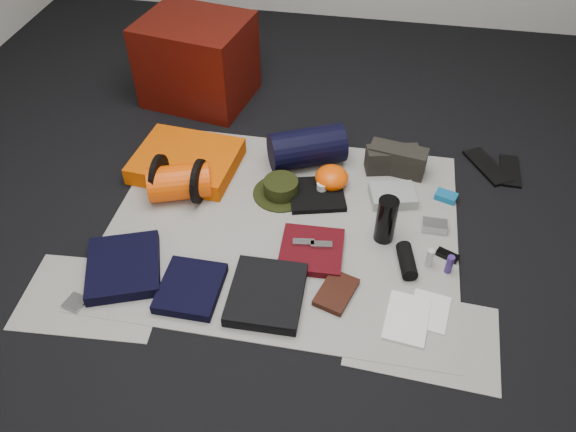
% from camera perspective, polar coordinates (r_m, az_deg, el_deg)
% --- Properties ---
extents(floor, '(4.50, 4.50, 0.02)m').
position_cam_1_polar(floor, '(2.63, -0.50, -1.14)').
color(floor, black).
rests_on(floor, ground).
extents(newspaper_mat, '(1.60, 1.30, 0.01)m').
position_cam_1_polar(newspaper_mat, '(2.62, -0.50, -0.94)').
color(newspaper_mat, '#B3B1A5').
rests_on(newspaper_mat, floor).
extents(newspaper_sheet_front_left, '(0.61, 0.44, 0.00)m').
position_cam_1_polar(newspaper_sheet_front_left, '(2.49, -19.22, -7.70)').
color(newspaper_sheet_front_left, '#B3B1A5').
rests_on(newspaper_sheet_front_left, floor).
extents(newspaper_sheet_front_right, '(0.60, 0.43, 0.00)m').
position_cam_1_polar(newspaper_sheet_front_right, '(2.30, 13.53, -11.78)').
color(newspaper_sheet_front_right, '#B3B1A5').
rests_on(newspaper_sheet_front_right, floor).
extents(red_cabinet, '(0.66, 0.58, 0.48)m').
position_cam_1_polar(red_cabinet, '(3.41, -9.18, 15.33)').
color(red_cabinet, '#480B05').
rests_on(red_cabinet, floor).
extents(sleeping_pad, '(0.54, 0.46, 0.09)m').
position_cam_1_polar(sleeping_pad, '(2.95, -10.25, 5.54)').
color(sleeping_pad, '#E95702').
rests_on(sleeping_pad, newspaper_mat).
extents(stuff_sack, '(0.34, 0.26, 0.17)m').
position_cam_1_polar(stuff_sack, '(2.76, -10.96, 3.39)').
color(stuff_sack, '#FD4B04').
rests_on(stuff_sack, newspaper_mat).
extents(sack_strap_left, '(0.02, 0.22, 0.22)m').
position_cam_1_polar(sack_strap_left, '(2.78, -12.96, 3.94)').
color(sack_strap_left, black).
rests_on(sack_strap_left, newspaper_mat).
extents(sack_strap_right, '(0.03, 0.22, 0.22)m').
position_cam_1_polar(sack_strap_right, '(2.72, -9.03, 3.50)').
color(sack_strap_right, black).
rests_on(sack_strap_right, newspaper_mat).
extents(navy_duffel, '(0.43, 0.34, 0.20)m').
position_cam_1_polar(navy_duffel, '(2.90, 1.94, 6.97)').
color(navy_duffel, black).
rests_on(navy_duffel, newspaper_mat).
extents(boonie_brim, '(0.29, 0.29, 0.01)m').
position_cam_1_polar(boonie_brim, '(2.78, -0.72, 2.35)').
color(boonie_brim, black).
rests_on(boonie_brim, newspaper_mat).
extents(boonie_crown, '(0.17, 0.17, 0.07)m').
position_cam_1_polar(boonie_crown, '(2.75, -0.73, 2.99)').
color(boonie_crown, black).
rests_on(boonie_crown, boonie_brim).
extents(hiking_boot_left, '(0.30, 0.16, 0.14)m').
position_cam_1_polar(hiking_boot_left, '(2.92, 11.05, 5.64)').
color(hiking_boot_left, black).
rests_on(hiking_boot_left, newspaper_mat).
extents(hiking_boot_right, '(0.28, 0.16, 0.13)m').
position_cam_1_polar(hiking_boot_right, '(2.92, 10.52, 5.65)').
color(hiking_boot_right, black).
rests_on(hiking_boot_right, newspaper_mat).
extents(flip_flop_left, '(0.24, 0.31, 0.02)m').
position_cam_1_polar(flip_flop_left, '(3.11, 19.57, 4.79)').
color(flip_flop_left, black).
rests_on(flip_flop_left, floor).
extents(flip_flop_right, '(0.10, 0.26, 0.01)m').
position_cam_1_polar(flip_flop_right, '(3.13, 21.63, 4.29)').
color(flip_flop_right, black).
rests_on(flip_flop_right, floor).
extents(trousers_navy_a, '(0.40, 0.43, 0.05)m').
position_cam_1_polar(trousers_navy_a, '(2.51, -16.36, -4.97)').
color(trousers_navy_a, black).
rests_on(trousers_navy_a, newspaper_mat).
extents(trousers_navy_b, '(0.25, 0.28, 0.04)m').
position_cam_1_polar(trousers_navy_b, '(2.38, -9.86, -7.21)').
color(trousers_navy_b, black).
rests_on(trousers_navy_b, newspaper_mat).
extents(trousers_charcoal, '(0.30, 0.34, 0.05)m').
position_cam_1_polar(trousers_charcoal, '(2.32, -2.20, -7.93)').
color(trousers_charcoal, black).
rests_on(trousers_charcoal, newspaper_mat).
extents(black_tshirt, '(0.32, 0.30, 0.03)m').
position_cam_1_polar(black_tshirt, '(2.76, 2.94, 2.21)').
color(black_tshirt, black).
rests_on(black_tshirt, newspaper_mat).
extents(red_shirt, '(0.28, 0.28, 0.04)m').
position_cam_1_polar(red_shirt, '(2.49, 2.41, -3.53)').
color(red_shirt, '#4A080E').
rests_on(red_shirt, newspaper_mat).
extents(orange_stuff_sack, '(0.22, 0.22, 0.11)m').
position_cam_1_polar(orange_stuff_sack, '(2.79, 4.45, 3.91)').
color(orange_stuff_sack, '#FD4B04').
rests_on(orange_stuff_sack, newspaper_mat).
extents(first_aid_pouch, '(0.25, 0.21, 0.05)m').
position_cam_1_polar(first_aid_pouch, '(2.77, 10.57, 2.04)').
color(first_aid_pouch, gray).
rests_on(first_aid_pouch, newspaper_mat).
extents(water_bottle, '(0.12, 0.12, 0.23)m').
position_cam_1_polar(water_bottle, '(2.52, 9.93, -0.40)').
color(water_bottle, black).
rests_on(water_bottle, newspaper_mat).
extents(speaker, '(0.10, 0.19, 0.07)m').
position_cam_1_polar(speaker, '(2.48, 11.97, -4.47)').
color(speaker, black).
rests_on(speaker, newspaper_mat).
extents(compact_camera, '(0.11, 0.07, 0.04)m').
position_cam_1_polar(compact_camera, '(2.67, 14.65, -1.00)').
color(compact_camera, '#A7A7AB').
rests_on(compact_camera, newspaper_mat).
extents(cyan_case, '(0.12, 0.09, 0.03)m').
position_cam_1_polar(cyan_case, '(2.84, 15.76, 1.93)').
color(cyan_case, '#0E5C90').
rests_on(cyan_case, newspaper_mat).
extents(toiletry_purple, '(0.03, 0.03, 0.09)m').
position_cam_1_polar(toiletry_purple, '(2.49, 16.08, -4.73)').
color(toiletry_purple, navy).
rests_on(toiletry_purple, newspaper_mat).
extents(toiletry_clear, '(0.04, 0.04, 0.09)m').
position_cam_1_polar(toiletry_clear, '(2.49, 14.19, -4.14)').
color(toiletry_clear, '#B9BEB9').
rests_on(toiletry_clear, newspaper_mat).
extents(paperback_book, '(0.18, 0.23, 0.03)m').
position_cam_1_polar(paperback_book, '(2.35, 4.92, -7.71)').
color(paperback_book, black).
rests_on(paperback_book, newspaper_mat).
extents(map_booklet, '(0.19, 0.26, 0.01)m').
position_cam_1_polar(map_booklet, '(2.32, 11.99, -10.16)').
color(map_booklet, silver).
rests_on(map_booklet, newspaper_mat).
extents(map_printout, '(0.18, 0.21, 0.01)m').
position_cam_1_polar(map_printout, '(2.37, 14.18, -9.34)').
color(map_printout, silver).
rests_on(map_printout, newspaper_mat).
extents(sunglasses, '(0.11, 0.08, 0.02)m').
position_cam_1_polar(sunglasses, '(2.57, 15.90, -3.85)').
color(sunglasses, black).
rests_on(sunglasses, newspaper_mat).
extents(key_cluster, '(0.10, 0.10, 0.01)m').
position_cam_1_polar(key_cluster, '(2.47, -20.79, -8.21)').
color(key_cluster, '#A7A7AB').
rests_on(key_cluster, newspaper_mat).
extents(tape_roll, '(0.05, 0.05, 0.04)m').
position_cam_1_polar(tape_roll, '(2.76, 3.47, 3.04)').
color(tape_roll, silver).
rests_on(tape_roll, black_tshirt).
extents(energy_bar_a, '(0.10, 0.05, 0.01)m').
position_cam_1_polar(energy_bar_a, '(2.48, 1.59, -2.68)').
color(energy_bar_a, '#A7A7AB').
rests_on(energy_bar_a, red_shirt).
extents(energy_bar_b, '(0.10, 0.05, 0.01)m').
position_cam_1_polar(energy_bar_b, '(2.48, 3.42, -2.92)').
color(energy_bar_b, '#A7A7AB').
rests_on(energy_bar_b, red_shirt).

